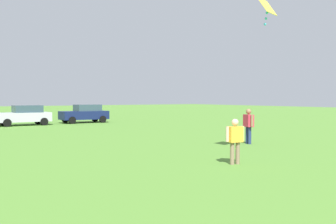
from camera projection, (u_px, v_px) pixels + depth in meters
adult_bystander at (235, 137)px, 14.01m from camera, size 0.76×0.36×1.60m
bystander_near_trees at (248, 123)px, 20.15m from camera, size 0.48×0.81×1.78m
kite at (267, 8)px, 15.26m from camera, size 1.09×0.77×1.06m
parked_car_silver_2 at (24, 115)px, 33.33m from camera, size 4.30×2.02×1.68m
parked_car_navy_3 at (85, 113)px, 36.85m from camera, size 4.30×2.02×1.68m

